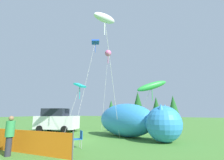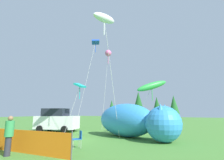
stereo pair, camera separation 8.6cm
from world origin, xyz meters
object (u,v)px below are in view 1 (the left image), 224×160
at_px(spectator_in_grey_shirt, 10,134).
at_px(parked_car, 57,120).
at_px(kite_pink_octopus, 108,54).
at_px(kite_blue_box, 95,44).
at_px(kite_green_fish, 152,86).
at_px(folding_chair, 79,138).
at_px(kite_white_ghost, 105,19).
at_px(inflatable_cat, 133,122).
at_px(kite_teal_diamond, 80,86).

bearing_deg(spectator_in_grey_shirt, parked_car, 124.83).
xyz_separation_m(parked_car, kite_pink_octopus, (3.62, 3.97, 7.57)).
height_order(kite_blue_box, kite_green_fish, kite_blue_box).
relative_size(parked_car, folding_chair, 4.92).
bearing_deg(folding_chair, kite_white_ghost, -152.13).
bearing_deg(kite_pink_octopus, parked_car, -132.36).
relative_size(kite_pink_octopus, kite_blue_box, 0.87).
relative_size(parked_car, kite_green_fish, 0.91).
distance_m(inflatable_cat, kite_white_ghost, 7.94).
height_order(kite_white_ghost, kite_teal_diamond, kite_white_ghost).
height_order(inflatable_cat, kite_white_ghost, kite_white_ghost).
bearing_deg(kite_teal_diamond, inflatable_cat, 1.15).
xyz_separation_m(folding_chair, kite_white_ghost, (0.31, 2.07, 7.99)).
xyz_separation_m(inflatable_cat, kite_pink_octopus, (-4.67, 4.15, 7.48)).
distance_m(inflatable_cat, kite_green_fish, 4.00).
distance_m(kite_white_ghost, kite_teal_diamond, 6.71).
bearing_deg(kite_green_fish, kite_white_ghost, -107.37).
distance_m(kite_blue_box, kite_green_fish, 9.21).
relative_size(kite_white_ghost, kite_teal_diamond, 1.92).
height_order(kite_pink_octopus, kite_blue_box, kite_blue_box).
relative_size(parked_car, spectator_in_grey_shirt, 2.56).
bearing_deg(kite_blue_box, folding_chair, -59.40).
relative_size(parked_car, inflatable_cat, 0.60).
height_order(parked_car, kite_green_fish, kite_green_fish).
bearing_deg(parked_car, inflatable_cat, -19.94).
xyz_separation_m(spectator_in_grey_shirt, kite_teal_diamond, (-2.53, 7.76, 3.35)).
bearing_deg(spectator_in_grey_shirt, kite_pink_octopus, 99.37).
xyz_separation_m(kite_white_ghost, kite_green_fish, (1.68, 5.38, -4.34)).
distance_m(inflatable_cat, spectator_in_grey_shirt, 8.32).
xyz_separation_m(parked_car, kite_blue_box, (2.09, 3.45, 8.89)).
bearing_deg(kite_green_fish, folding_chair, -104.95).
xyz_separation_m(kite_pink_octopus, kite_green_fish, (5.54, -1.65, -4.47)).
relative_size(inflatable_cat, kite_pink_octopus, 0.83).
bearing_deg(parked_car, folding_chair, -54.32).
height_order(folding_chair, kite_teal_diamond, kite_teal_diamond).
xyz_separation_m(parked_car, spectator_in_grey_shirt, (5.60, -8.05, -0.14)).
bearing_deg(kite_blue_box, parked_car, -121.18).
relative_size(folding_chair, kite_teal_diamond, 0.20).
distance_m(parked_car, kite_white_ghost, 10.98).
relative_size(inflatable_cat, kite_white_ghost, 0.84).
bearing_deg(kite_white_ghost, kite_teal_diamond, 147.70).
bearing_deg(inflatable_cat, folding_chair, -82.23).
bearing_deg(inflatable_cat, parked_car, -160.70).
distance_m(kite_blue_box, kite_teal_diamond, 6.87).
distance_m(parked_car, inflatable_cat, 8.29).
height_order(kite_teal_diamond, kite_green_fish, kite_green_fish).
distance_m(kite_white_ghost, kite_blue_box, 8.58).
height_order(kite_blue_box, kite_teal_diamond, kite_blue_box).
relative_size(kite_blue_box, kite_green_fish, 2.11).
bearing_deg(folding_chair, spectator_in_grey_shirt, 7.97).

